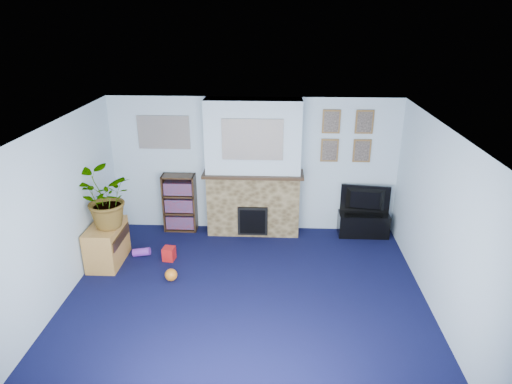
# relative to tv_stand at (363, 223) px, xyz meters

# --- Properties ---
(floor) EXTENTS (5.00, 4.50, 0.01)m
(floor) POSITION_rel_tv_stand_xyz_m (-1.95, -2.03, -0.23)
(floor) COLOR #0E1035
(floor) RESTS_ON ground
(ceiling) EXTENTS (5.00, 4.50, 0.01)m
(ceiling) POSITION_rel_tv_stand_xyz_m (-1.95, -2.03, 2.17)
(ceiling) COLOR white
(ceiling) RESTS_ON wall_back
(wall_back) EXTENTS (5.00, 0.04, 2.40)m
(wall_back) POSITION_rel_tv_stand_xyz_m (-1.95, 0.22, 0.97)
(wall_back) COLOR silver
(wall_back) RESTS_ON ground
(wall_front) EXTENTS (5.00, 0.04, 2.40)m
(wall_front) POSITION_rel_tv_stand_xyz_m (-1.95, -4.28, 0.97)
(wall_front) COLOR silver
(wall_front) RESTS_ON ground
(wall_left) EXTENTS (0.04, 4.50, 2.40)m
(wall_left) POSITION_rel_tv_stand_xyz_m (-4.45, -2.03, 0.97)
(wall_left) COLOR silver
(wall_left) RESTS_ON ground
(wall_right) EXTENTS (0.04, 4.50, 2.40)m
(wall_right) POSITION_rel_tv_stand_xyz_m (0.55, -2.03, 0.97)
(wall_right) COLOR silver
(wall_right) RESTS_ON ground
(chimney_breast) EXTENTS (1.72, 0.50, 2.40)m
(chimney_breast) POSITION_rel_tv_stand_xyz_m (-1.95, 0.02, 0.96)
(chimney_breast) COLOR brown
(chimney_breast) RESTS_ON ground
(collage_main) EXTENTS (1.00, 0.03, 0.68)m
(collage_main) POSITION_rel_tv_stand_xyz_m (-1.95, -0.19, 1.55)
(collage_main) COLOR gray
(collage_main) RESTS_ON chimney_breast
(collage_left) EXTENTS (0.90, 0.03, 0.58)m
(collage_left) POSITION_rel_tv_stand_xyz_m (-3.50, 0.21, 1.55)
(collage_left) COLOR gray
(collage_left) RESTS_ON wall_back
(portrait_tl) EXTENTS (0.30, 0.03, 0.40)m
(portrait_tl) POSITION_rel_tv_stand_xyz_m (-0.65, 0.20, 1.77)
(portrait_tl) COLOR brown
(portrait_tl) RESTS_ON wall_back
(portrait_tr) EXTENTS (0.30, 0.03, 0.40)m
(portrait_tr) POSITION_rel_tv_stand_xyz_m (-0.10, 0.20, 1.77)
(portrait_tr) COLOR brown
(portrait_tr) RESTS_ON wall_back
(portrait_bl) EXTENTS (0.30, 0.03, 0.40)m
(portrait_bl) POSITION_rel_tv_stand_xyz_m (-0.65, 0.20, 1.27)
(portrait_bl) COLOR brown
(portrait_bl) RESTS_ON wall_back
(portrait_br) EXTENTS (0.30, 0.03, 0.40)m
(portrait_br) POSITION_rel_tv_stand_xyz_m (-0.10, 0.20, 1.27)
(portrait_br) COLOR brown
(portrait_br) RESTS_ON wall_back
(tv_stand) EXTENTS (0.87, 0.37, 0.41)m
(tv_stand) POSITION_rel_tv_stand_xyz_m (0.00, 0.00, 0.00)
(tv_stand) COLOR black
(tv_stand) RESTS_ON ground
(television) EXTENTS (0.86, 0.23, 0.49)m
(television) POSITION_rel_tv_stand_xyz_m (0.00, 0.02, 0.43)
(television) COLOR black
(television) RESTS_ON tv_stand
(bookshelf) EXTENTS (0.58, 0.28, 1.05)m
(bookshelf) POSITION_rel_tv_stand_xyz_m (-3.27, 0.08, 0.28)
(bookshelf) COLOR #322012
(bookshelf) RESTS_ON ground
(sideboard) EXTENTS (0.46, 0.82, 0.64)m
(sideboard) POSITION_rel_tv_stand_xyz_m (-4.19, -1.14, 0.12)
(sideboard) COLOR #BD833C
(sideboard) RESTS_ON ground
(potted_plant) EXTENTS (0.99, 0.92, 0.91)m
(potted_plant) POSITION_rel_tv_stand_xyz_m (-4.14, -1.19, 0.87)
(potted_plant) COLOR #26661E
(potted_plant) RESTS_ON sideboard
(mantel_clock) EXTENTS (0.10, 0.06, 0.14)m
(mantel_clock) POSITION_rel_tv_stand_xyz_m (-2.04, -0.03, 1.00)
(mantel_clock) COLOR gold
(mantel_clock) RESTS_ON chimney_breast
(mantel_candle) EXTENTS (0.04, 0.04, 0.14)m
(mantel_candle) POSITION_rel_tv_stand_xyz_m (-1.65, -0.03, 1.01)
(mantel_candle) COLOR #B2BFC6
(mantel_candle) RESTS_ON chimney_breast
(mantel_teddy) EXTENTS (0.13, 0.13, 0.13)m
(mantel_teddy) POSITION_rel_tv_stand_xyz_m (-2.52, -0.03, 0.99)
(mantel_teddy) COLOR gray
(mantel_teddy) RESTS_ON chimney_breast
(mantel_can) EXTENTS (0.05, 0.05, 0.11)m
(mantel_can) POSITION_rel_tv_stand_xyz_m (-1.29, -0.03, 0.99)
(mantel_can) COLOR red
(mantel_can) RESTS_ON chimney_breast
(green_crate) EXTENTS (0.31, 0.25, 0.25)m
(green_crate) POSITION_rel_tv_stand_xyz_m (-4.25, -1.03, -0.08)
(green_crate) COLOR #198C26
(green_crate) RESTS_ON ground
(toy_ball) EXTENTS (0.19, 0.19, 0.19)m
(toy_ball) POSITION_rel_tv_stand_xyz_m (-3.08, -1.62, -0.14)
(toy_ball) COLOR orange
(toy_ball) RESTS_ON ground
(toy_block) EXTENTS (0.20, 0.20, 0.22)m
(toy_block) POSITION_rel_tv_stand_xyz_m (-3.25, -1.03, -0.11)
(toy_block) COLOR red
(toy_block) RESTS_ON ground
(toy_tube) EXTENTS (0.29, 0.13, 0.17)m
(toy_tube) POSITION_rel_tv_stand_xyz_m (-3.72, -0.93, -0.15)
(toy_tube) COLOR purple
(toy_tube) RESTS_ON ground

